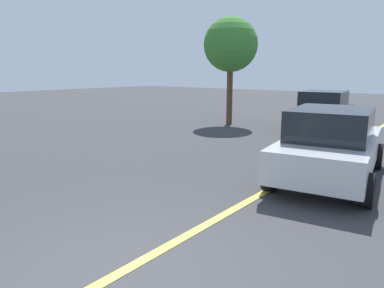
% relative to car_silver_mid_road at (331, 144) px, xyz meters
% --- Properties ---
extents(ground_plane, '(80.00, 80.00, 0.00)m').
position_rel_car_silver_mid_road_xyz_m(ground_plane, '(-5.66, 0.71, -0.82)').
color(ground_plane, '#38383A').
extents(lane_marking_centre, '(28.00, 0.16, 0.01)m').
position_rel_car_silver_mid_road_xyz_m(lane_marking_centre, '(-2.66, 0.71, -0.81)').
color(lane_marking_centre, '#E0D14C').
extents(car_silver_mid_road, '(4.63, 2.52, 1.62)m').
position_rel_car_silver_mid_road_xyz_m(car_silver_mid_road, '(0.00, 0.00, 0.00)').
color(car_silver_mid_road, '#B7BABF').
rests_on(car_silver_mid_road, ground_plane).
extents(car_black_approaching, '(4.49, 2.43, 1.62)m').
position_rel_car_silver_mid_road_xyz_m(car_black_approaching, '(6.66, 2.45, -0.00)').
color(car_black_approaching, black).
rests_on(car_black_approaching, ground_plane).
extents(tree_left_verge, '(2.40, 2.40, 4.77)m').
position_rel_car_silver_mid_road_xyz_m(tree_left_verge, '(5.85, 6.41, 2.72)').
color(tree_left_verge, '#513823').
rests_on(tree_left_verge, ground_plane).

